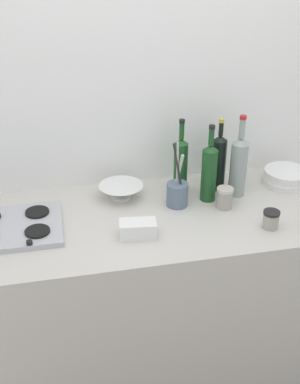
% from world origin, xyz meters
% --- Properties ---
extents(ground_plane, '(6.00, 6.00, 0.00)m').
position_xyz_m(ground_plane, '(0.00, 0.00, 0.00)').
color(ground_plane, '#6B6056').
rests_on(ground_plane, ground).
extents(counter_block, '(1.80, 0.70, 0.90)m').
position_xyz_m(counter_block, '(0.00, 0.00, 0.45)').
color(counter_block, beige).
rests_on(counter_block, ground).
extents(backsplash_panel, '(1.90, 0.06, 2.25)m').
position_xyz_m(backsplash_panel, '(0.00, 0.38, 1.12)').
color(backsplash_panel, white).
rests_on(backsplash_panel, ground).
extents(stovetop_hob, '(0.40, 0.34, 0.04)m').
position_xyz_m(stovetop_hob, '(-0.58, 0.01, 0.91)').
color(stovetop_hob, '#B2B2B7').
rests_on(stovetop_hob, counter_block).
extents(plate_stack, '(0.22, 0.22, 0.07)m').
position_xyz_m(plate_stack, '(0.71, 0.16, 0.94)').
color(plate_stack, white).
rests_on(plate_stack, counter_block).
extents(wine_bottle_leftmost, '(0.08, 0.08, 0.39)m').
position_xyz_m(wine_bottle_leftmost, '(0.44, 0.11, 1.05)').
color(wine_bottle_leftmost, gray).
rests_on(wine_bottle_leftmost, counter_block).
extents(wine_bottle_mid_left, '(0.07, 0.07, 0.35)m').
position_xyz_m(wine_bottle_mid_left, '(0.37, 0.19, 1.04)').
color(wine_bottle_mid_left, black).
rests_on(wine_bottle_mid_left, counter_block).
extents(wine_bottle_mid_right, '(0.07, 0.07, 0.36)m').
position_xyz_m(wine_bottle_mid_right, '(0.29, 0.09, 1.04)').
color(wine_bottle_mid_right, '#19471E').
rests_on(wine_bottle_mid_right, counter_block).
extents(wine_bottle_rightmost, '(0.06, 0.06, 0.36)m').
position_xyz_m(wine_bottle_rightmost, '(0.18, 0.19, 1.04)').
color(wine_bottle_rightmost, '#19471E').
rests_on(wine_bottle_rightmost, counter_block).
extents(mixing_bowl, '(0.20, 0.20, 0.07)m').
position_xyz_m(mixing_bowl, '(-0.10, 0.19, 0.94)').
color(mixing_bowl, white).
rests_on(mixing_bowl, counter_block).
extents(butter_dish, '(0.16, 0.10, 0.07)m').
position_xyz_m(butter_dish, '(-0.08, -0.14, 0.93)').
color(butter_dish, white).
rests_on(butter_dish, counter_block).
extents(utensil_crock, '(0.10, 0.10, 0.31)m').
position_xyz_m(utensil_crock, '(0.14, 0.07, 0.96)').
color(utensil_crock, slate).
rests_on(utensil_crock, counter_block).
extents(condiment_jar_rear, '(0.07, 0.07, 0.08)m').
position_xyz_m(condiment_jar_rear, '(0.47, -0.19, 0.94)').
color(condiment_jar_rear, '#9E998C').
rests_on(condiment_jar_rear, counter_block).
extents(condiment_jar_spare, '(0.07, 0.07, 0.10)m').
position_xyz_m(condiment_jar_spare, '(0.34, 0.01, 0.95)').
color(condiment_jar_spare, '#9E998C').
rests_on(condiment_jar_spare, counter_block).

